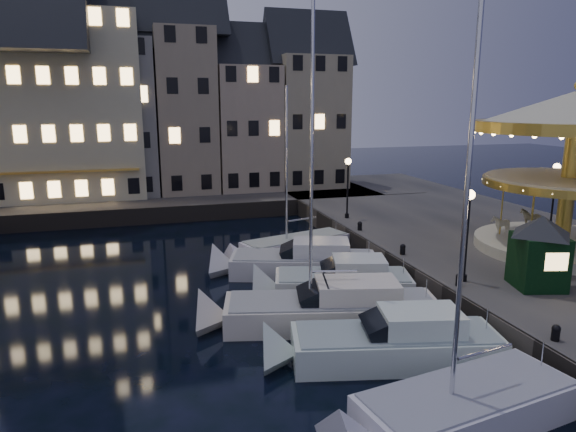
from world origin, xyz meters
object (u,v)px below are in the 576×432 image
object	(u,v)px
bollard_b	(459,279)
motorboat_c	(322,310)
motorboat_d	(334,284)
ticket_kiosk	(541,239)
motorboat_a	(452,412)
carousel	(574,141)
bollard_a	(556,332)
bollard_c	(403,249)
streetlamp_c	(348,179)
streetlamp_b	(468,222)
streetlamp_d	(555,186)
motorboat_b	(384,345)
motorboat_e	(296,263)
motorboat_f	(288,248)
bollard_d	(360,225)

from	to	relation	value
bollard_b	motorboat_c	world-z (taller)	motorboat_c
motorboat_d	ticket_kiosk	distance (m)	9.30
motorboat_a	carousel	size ratio (longest dim) A/B	1.25
bollard_a	bollard_c	distance (m)	10.50
streetlamp_c	motorboat_c	xyz separation A→B (m)	(-6.77, -13.47, -3.34)
streetlamp_b	streetlamp_d	world-z (taller)	same
motorboat_c	bollard_a	bearing A→B (deg)	-44.36
bollard_b	motorboat_a	distance (m)	8.79
motorboat_b	motorboat_a	bearing A→B (deg)	-89.13
motorboat_d	ticket_kiosk	xyz separation A→B (m)	(7.64, -4.51, 2.81)
streetlamp_b	motorboat_e	bearing A→B (deg)	132.04
streetlamp_b	bollard_b	distance (m)	2.54
motorboat_f	ticket_kiosk	xyz separation A→B (m)	(7.91, -11.39, 2.92)
streetlamp_d	ticket_kiosk	distance (m)	12.26
streetlamp_d	ticket_kiosk	xyz separation A→B (m)	(-8.75, -8.56, -0.57)
motorboat_d	motorboat_c	bearing A→B (deg)	-119.90
streetlamp_d	motorboat_b	distance (m)	20.26
bollard_c	motorboat_a	xyz separation A→B (m)	(-5.03, -12.14, -1.06)
motorboat_b	bollard_a	bearing A→B (deg)	-26.13
streetlamp_b	motorboat_e	xyz separation A→B (m)	(-5.88, 6.52, -3.37)
motorboat_b	motorboat_c	distance (m)	3.69
ticket_kiosk	bollard_d	bearing A→B (deg)	105.23
bollard_b	motorboat_f	size ratio (longest dim) A/B	0.05
streetlamp_b	bollard_d	distance (m)	10.30
motorboat_a	motorboat_b	xyz separation A→B (m)	(-0.06, 4.13, 0.11)
streetlamp_c	motorboat_c	distance (m)	15.44
streetlamp_d	bollard_c	world-z (taller)	streetlamp_d
bollard_b	bollard_c	size ratio (longest dim) A/B	1.00
carousel	streetlamp_b	bearing A→B (deg)	-161.09
bollard_b	motorboat_c	size ratio (longest dim) A/B	0.04
streetlamp_d	bollard_a	size ratio (longest dim) A/B	7.32
bollard_d	streetlamp_d	bearing A→B (deg)	-14.15
bollard_a	bollard_c	world-z (taller)	same
streetlamp_c	bollard_c	size ratio (longest dim) A/B	7.32
motorboat_e	carousel	xyz separation A→B (m)	(13.94, -3.76, 6.58)
bollard_d	motorboat_f	size ratio (longest dim) A/B	0.05
motorboat_b	motorboat_e	xyz separation A→B (m)	(-0.19, 10.03, 0.00)
bollard_a	motorboat_e	distance (m)	13.63
motorboat_a	streetlamp_c	bearing A→B (deg)	75.09
streetlamp_c	bollard_d	world-z (taller)	streetlamp_c
bollard_a	motorboat_a	xyz separation A→B (m)	(-5.03, -1.64, -1.06)
bollard_c	motorboat_d	xyz separation A→B (m)	(-4.49, -1.55, -0.96)
streetlamp_c	streetlamp_b	bearing A→B (deg)	-90.00
bollard_d	motorboat_d	xyz separation A→B (m)	(-4.49, -7.05, -0.96)
motorboat_a	carousel	world-z (taller)	motorboat_a
bollard_a	bollard_c	bearing A→B (deg)	90.00
motorboat_b	ticket_kiosk	size ratio (longest dim) A/B	2.36
streetlamp_c	carousel	bearing A→B (deg)	-53.14
bollard_a	motorboat_e	world-z (taller)	motorboat_e
streetlamp_d	motorboat_d	size ratio (longest dim) A/B	0.55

